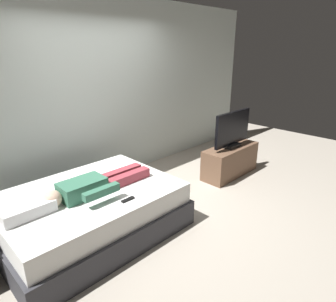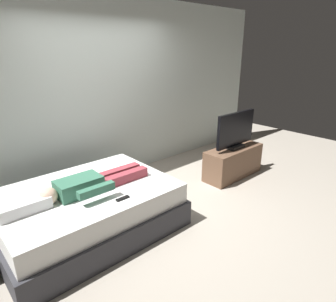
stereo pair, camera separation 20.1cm
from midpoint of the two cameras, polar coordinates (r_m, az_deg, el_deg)
ground_plane at (r=3.91m, az=0.77°, el=-11.88°), size 10.00×10.00×0.00m
back_wall at (r=4.80m, az=-8.04°, el=11.80°), size 6.40×0.10×2.80m
bed at (r=3.54m, az=-13.99°, el=-11.20°), size 1.98×1.45×0.54m
pillow at (r=3.18m, az=-25.24°, el=-9.46°), size 0.48×0.34×0.12m
person at (r=3.32m, az=-13.35°, el=-6.33°), size 1.26×0.46×0.18m
remote at (r=3.11m, az=-7.09°, el=-9.29°), size 0.15×0.04×0.02m
tv_stand at (r=4.96m, az=13.85°, el=-2.13°), size 1.10×0.40×0.50m
tv at (r=4.79m, az=14.37°, el=3.82°), size 0.88×0.20×0.59m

